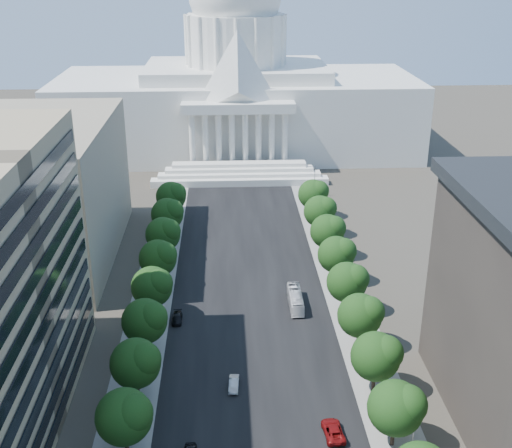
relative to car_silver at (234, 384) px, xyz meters
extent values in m
cube|color=black|center=(3.43, 40.39, -0.71)|extent=(30.00, 260.00, 0.01)
cube|color=gray|center=(-15.57, 40.39, -0.71)|extent=(8.00, 260.00, 0.02)
cube|color=gray|center=(22.43, 40.39, -0.71)|extent=(8.00, 260.00, 0.02)
cube|color=white|center=(3.43, 135.39, 11.79)|extent=(120.00, 50.00, 25.00)
cube|color=white|center=(3.43, 135.39, 26.29)|extent=(60.00, 40.00, 4.00)
cube|color=white|center=(3.43, 108.39, 19.79)|extent=(34.00, 8.00, 3.00)
cylinder|color=white|center=(3.43, 135.39, 36.29)|extent=(32.00, 32.00, 16.00)
cube|color=gray|center=(-44.57, 50.39, 14.29)|extent=(38.00, 52.00, 30.00)
cylinder|color=#33261C|center=(-14.57, -13.61, 0.76)|extent=(0.56, 0.56, 2.94)
sphere|color=black|center=(-14.57, -13.61, 5.46)|extent=(7.60, 7.60, 7.60)
sphere|color=black|center=(-13.24, -14.37, 6.60)|extent=(5.32, 5.32, 5.32)
cylinder|color=#33261C|center=(-14.57, -1.61, 0.76)|extent=(0.56, 0.56, 2.94)
sphere|color=black|center=(-14.57, -1.61, 5.46)|extent=(7.60, 7.60, 7.60)
sphere|color=black|center=(-13.24, -2.37, 6.60)|extent=(5.32, 5.32, 5.32)
cylinder|color=#33261C|center=(-14.57, 10.39, 0.76)|extent=(0.56, 0.56, 2.94)
sphere|color=black|center=(-14.57, 10.39, 5.46)|extent=(7.60, 7.60, 7.60)
sphere|color=black|center=(-13.24, 9.63, 6.60)|extent=(5.32, 5.32, 5.32)
cylinder|color=#33261C|center=(-14.57, 22.39, 0.76)|extent=(0.56, 0.56, 2.94)
sphere|color=black|center=(-14.57, 22.39, 5.46)|extent=(7.60, 7.60, 7.60)
sphere|color=black|center=(-13.24, 21.63, 6.60)|extent=(5.32, 5.32, 5.32)
cylinder|color=#33261C|center=(-14.57, 34.39, 0.76)|extent=(0.56, 0.56, 2.94)
sphere|color=black|center=(-14.57, 34.39, 5.46)|extent=(7.60, 7.60, 7.60)
sphere|color=black|center=(-13.24, 33.63, 6.60)|extent=(5.32, 5.32, 5.32)
cylinder|color=#33261C|center=(-14.57, 46.39, 0.76)|extent=(0.56, 0.56, 2.94)
sphere|color=black|center=(-14.57, 46.39, 5.46)|extent=(7.60, 7.60, 7.60)
sphere|color=black|center=(-13.24, 45.63, 6.60)|extent=(5.32, 5.32, 5.32)
cylinder|color=#33261C|center=(-14.57, 58.39, 0.76)|extent=(0.56, 0.56, 2.94)
sphere|color=black|center=(-14.57, 58.39, 5.46)|extent=(7.60, 7.60, 7.60)
sphere|color=black|center=(-13.24, 57.63, 6.60)|extent=(5.32, 5.32, 5.32)
cylinder|color=#33261C|center=(-14.57, 70.39, 0.76)|extent=(0.56, 0.56, 2.94)
sphere|color=black|center=(-14.57, 70.39, 5.46)|extent=(7.60, 7.60, 7.60)
sphere|color=black|center=(-13.24, 69.63, 6.60)|extent=(5.32, 5.32, 5.32)
cylinder|color=#33261C|center=(21.43, -13.61, 0.76)|extent=(0.56, 0.56, 2.94)
sphere|color=black|center=(21.43, -13.61, 5.46)|extent=(7.60, 7.60, 7.60)
sphere|color=black|center=(22.76, -14.37, 6.60)|extent=(5.32, 5.32, 5.32)
cylinder|color=#33261C|center=(21.43, -1.61, 0.76)|extent=(0.56, 0.56, 2.94)
sphere|color=black|center=(21.43, -1.61, 5.46)|extent=(7.60, 7.60, 7.60)
sphere|color=black|center=(22.76, -2.37, 6.60)|extent=(5.32, 5.32, 5.32)
cylinder|color=#33261C|center=(21.43, 10.39, 0.76)|extent=(0.56, 0.56, 2.94)
sphere|color=black|center=(21.43, 10.39, 5.46)|extent=(7.60, 7.60, 7.60)
sphere|color=black|center=(22.76, 9.63, 6.60)|extent=(5.32, 5.32, 5.32)
cylinder|color=#33261C|center=(21.43, 22.39, 0.76)|extent=(0.56, 0.56, 2.94)
sphere|color=black|center=(21.43, 22.39, 5.46)|extent=(7.60, 7.60, 7.60)
sphere|color=black|center=(22.76, 21.63, 6.60)|extent=(5.32, 5.32, 5.32)
cylinder|color=#33261C|center=(21.43, 34.39, 0.76)|extent=(0.56, 0.56, 2.94)
sphere|color=black|center=(21.43, 34.39, 5.46)|extent=(7.60, 7.60, 7.60)
sphere|color=black|center=(22.76, 33.63, 6.60)|extent=(5.32, 5.32, 5.32)
cylinder|color=#33261C|center=(21.43, 46.39, 0.76)|extent=(0.56, 0.56, 2.94)
sphere|color=black|center=(21.43, 46.39, 5.46)|extent=(7.60, 7.60, 7.60)
sphere|color=black|center=(22.76, 45.63, 6.60)|extent=(5.32, 5.32, 5.32)
cylinder|color=#33261C|center=(21.43, 58.39, 0.76)|extent=(0.56, 0.56, 2.94)
sphere|color=black|center=(21.43, 58.39, 5.46)|extent=(7.60, 7.60, 7.60)
sphere|color=black|center=(22.76, 57.63, 6.60)|extent=(5.32, 5.32, 5.32)
cylinder|color=#33261C|center=(21.43, 70.39, 0.76)|extent=(0.56, 0.56, 2.94)
sphere|color=black|center=(21.43, 70.39, 5.46)|extent=(7.60, 7.60, 7.60)
sphere|color=black|center=(22.76, 69.63, 6.60)|extent=(5.32, 5.32, 5.32)
cylinder|color=gray|center=(23.93, -14.61, 3.79)|extent=(0.18, 0.18, 9.00)
cylinder|color=gray|center=(22.73, -14.61, 8.09)|extent=(2.40, 0.14, 0.14)
sphere|color=gray|center=(21.63, -14.61, 7.99)|extent=(0.44, 0.44, 0.44)
cylinder|color=gray|center=(23.93, 10.39, 3.79)|extent=(0.18, 0.18, 9.00)
cylinder|color=gray|center=(22.73, 10.39, 8.09)|extent=(2.40, 0.14, 0.14)
sphere|color=gray|center=(21.63, 10.39, 7.99)|extent=(0.44, 0.44, 0.44)
cylinder|color=gray|center=(23.93, 35.39, 3.79)|extent=(0.18, 0.18, 9.00)
cylinder|color=gray|center=(22.73, 35.39, 8.09)|extent=(2.40, 0.14, 0.14)
sphere|color=gray|center=(21.63, 35.39, 7.99)|extent=(0.44, 0.44, 0.44)
cylinder|color=gray|center=(23.93, 60.39, 3.79)|extent=(0.18, 0.18, 9.00)
cylinder|color=gray|center=(22.73, 60.39, 8.09)|extent=(2.40, 0.14, 0.14)
sphere|color=gray|center=(21.63, 60.39, 7.99)|extent=(0.44, 0.44, 0.44)
cylinder|color=gray|center=(23.93, 85.39, 3.79)|extent=(0.18, 0.18, 9.00)
cylinder|color=gray|center=(22.73, 85.39, 8.09)|extent=(2.40, 0.14, 0.14)
sphere|color=gray|center=(21.63, 85.39, 7.99)|extent=(0.44, 0.44, 0.44)
imported|color=#B0B2B8|center=(0.00, 0.00, 0.00)|extent=(1.77, 4.39, 1.42)
imported|color=maroon|center=(13.65, -11.41, 0.08)|extent=(3.03, 5.83, 1.57)
imported|color=black|center=(-10.07, 20.25, -0.06)|extent=(1.85, 4.50, 1.30)
imported|color=silver|center=(12.22, 24.89, 0.72)|extent=(2.46, 10.24, 2.85)
camera|label=1|loc=(-0.62, -82.21, 61.03)|focal=45.00mm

